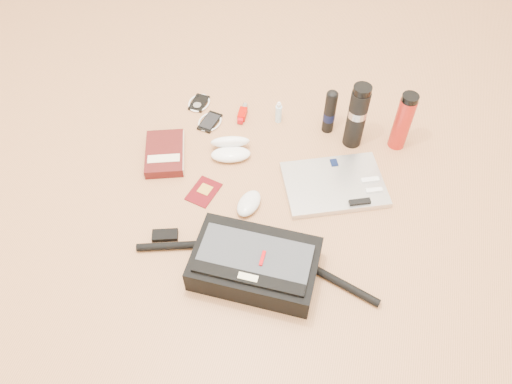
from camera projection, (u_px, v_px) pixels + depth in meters
ground at (257, 214)px, 1.76m from camera, size 4.00×4.00×0.00m
messenger_bag at (254, 264)px, 1.58m from camera, size 0.81×0.25×0.11m
laptop at (335, 185)px, 1.83m from camera, size 0.43×0.38×0.03m
book at (165, 153)px, 1.92m from camera, size 0.21×0.25×0.04m
passport at (204, 192)px, 1.82m from camera, size 0.11×0.14×0.01m
mouse at (249, 203)px, 1.77m from camera, size 0.09×0.13×0.04m
sunglasses_case at (230, 148)px, 1.92m from camera, size 0.19×0.17×0.09m
ipod at (199, 103)px, 2.11m from camera, size 0.09×0.10×0.01m
phone at (210, 122)px, 2.04m from camera, size 0.10×0.12×0.01m
inhaler at (243, 113)px, 2.06m from camera, size 0.04×0.11×0.03m
spray_bottle at (279, 113)px, 2.02m from camera, size 0.03×0.03×0.10m
aerosol_can at (330, 111)px, 1.95m from camera, size 0.06×0.06×0.20m
thermos_black at (357, 116)px, 1.87m from camera, size 0.09×0.09×0.28m
thermos_red at (403, 122)px, 1.87m from camera, size 0.09×0.09×0.25m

